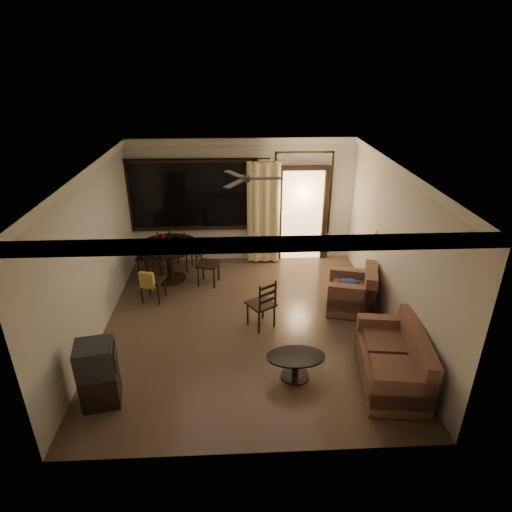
{
  "coord_description": "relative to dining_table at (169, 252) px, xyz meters",
  "views": [
    {
      "loc": [
        -0.16,
        -6.41,
        4.35
      ],
      "look_at": [
        0.17,
        0.2,
        1.25
      ],
      "focal_mm": 30.0,
      "sensor_mm": 36.0,
      "label": 1
    }
  ],
  "objects": [
    {
      "name": "ground",
      "position": [
        1.57,
        -1.76,
        -0.64
      ],
      "size": [
        5.5,
        5.5,
        0.0
      ],
      "primitive_type": "plane",
      "color": "#7F6651",
      "rests_on": "ground"
    },
    {
      "name": "room_shell",
      "position": [
        2.17,
        0.01,
        1.19
      ],
      "size": [
        5.5,
        6.7,
        5.5
      ],
      "color": "beige",
      "rests_on": "ground"
    },
    {
      "name": "dining_table",
      "position": [
        0.0,
        0.0,
        0.0
      ],
      "size": [
        1.29,
        1.29,
        1.03
      ],
      "rotation": [
        0.0,
        0.0,
        -0.25
      ],
      "color": "black",
      "rests_on": "ground"
    },
    {
      "name": "dining_chair_west",
      "position": [
        -0.46,
        0.21,
        -0.35
      ],
      "size": [
        0.51,
        0.51,
        0.95
      ],
      "rotation": [
        0.0,
        0.0,
        -1.82
      ],
      "color": "black",
      "rests_on": "ground"
    },
    {
      "name": "dining_chair_east",
      "position": [
        0.81,
        -0.21,
        -0.35
      ],
      "size": [
        0.51,
        0.51,
        0.95
      ],
      "rotation": [
        0.0,
        0.0,
        1.32
      ],
      "color": "black",
      "rests_on": "ground"
    },
    {
      "name": "dining_chair_south",
      "position": [
        -0.21,
        -0.83,
        -0.33
      ],
      "size": [
        0.51,
        0.55,
        0.95
      ],
      "rotation": [
        0.0,
        0.0,
        -0.25
      ],
      "color": "black",
      "rests_on": "ground"
    },
    {
      "name": "dining_chair_north",
      "position": [
        0.19,
        0.52,
        -0.35
      ],
      "size": [
        0.51,
        0.51,
        0.95
      ],
      "rotation": [
        0.0,
        0.0,
        2.89
      ],
      "color": "black",
      "rests_on": "ground"
    },
    {
      "name": "tv_cabinet",
      "position": [
        -0.47,
        -3.55,
        -0.16
      ],
      "size": [
        0.57,
        0.53,
        0.95
      ],
      "rotation": [
        0.0,
        0.0,
        0.19
      ],
      "color": "black",
      "rests_on": "ground"
    },
    {
      "name": "sofa",
      "position": [
        3.68,
        -3.34,
        -0.3
      ],
      "size": [
        1.03,
        1.65,
        0.83
      ],
      "rotation": [
        0.0,
        0.0,
        -0.13
      ],
      "color": "#42291E",
      "rests_on": "ground"
    },
    {
      "name": "armchair",
      "position": [
        3.59,
        -1.36,
        -0.29
      ],
      "size": [
        1.03,
        1.03,
        0.85
      ],
      "rotation": [
        0.0,
        0.0,
        -0.26
      ],
      "color": "#42291E",
      "rests_on": "ground"
    },
    {
      "name": "coffee_table",
      "position": [
        2.25,
        -3.18,
        -0.38
      ],
      "size": [
        0.87,
        0.52,
        0.38
      ],
      "rotation": [
        0.0,
        0.0,
        -0.18
      ],
      "color": "black",
      "rests_on": "ground"
    },
    {
      "name": "side_chair",
      "position": [
        1.83,
        -1.83,
        -0.36
      ],
      "size": [
        0.57,
        0.57,
        0.93
      ],
      "rotation": [
        0.0,
        0.0,
        3.73
      ],
      "color": "black",
      "rests_on": "ground"
    }
  ]
}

